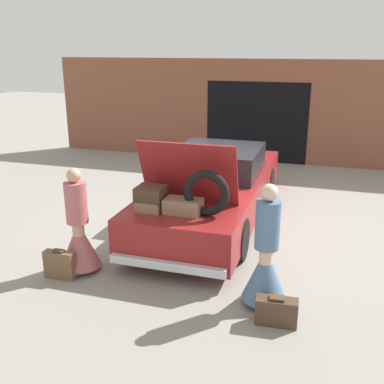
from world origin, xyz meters
name	(u,v)px	position (x,y,z in m)	size (l,w,h in m)	color
ground_plane	(213,219)	(0.00, 0.00, 0.00)	(40.00, 40.00, 0.00)	gray
garage_wall_back	(257,112)	(0.00, 4.75, 1.39)	(12.00, 0.14, 2.80)	brown
car	(214,189)	(0.00, 0.00, 0.60)	(1.79, 5.12, 1.81)	maroon
person_left	(79,235)	(-1.34, -2.53, 0.55)	(0.59, 0.59, 1.54)	tan
person_right	(265,263)	(1.34, -2.65, 0.57)	(0.57, 0.57, 1.59)	beige
suitcase_beside_left_person	(60,265)	(-1.49, -2.84, 0.20)	(0.45, 0.15, 0.43)	brown
suitcase_beside_right_person	(276,311)	(1.55, -3.05, 0.17)	(0.50, 0.23, 0.36)	#473323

